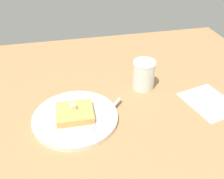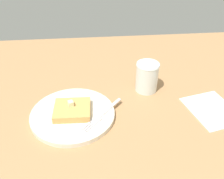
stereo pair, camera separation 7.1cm
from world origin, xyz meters
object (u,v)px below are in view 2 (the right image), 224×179
at_px(plate, 73,114).
at_px(fork, 101,116).
at_px(napkin, 212,110).
at_px(syrup_jar, 147,78).

distance_m(plate, fork, 0.08).
bearing_deg(fork, napkin, -88.01).
bearing_deg(syrup_jar, fork, 130.79).
height_order(fork, syrup_jar, syrup_jar).
bearing_deg(plate, fork, -106.10).
xyz_separation_m(plate, napkin, (-0.01, -0.39, -0.01)).
height_order(plate, napkin, plate).
height_order(syrup_jar, napkin, syrup_jar).
bearing_deg(plate, napkin, -91.54).
xyz_separation_m(fork, napkin, (0.01, -0.32, -0.01)).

